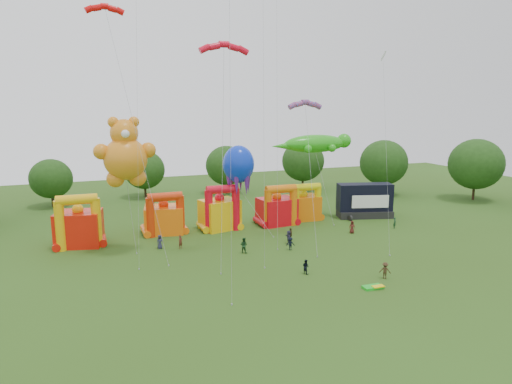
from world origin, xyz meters
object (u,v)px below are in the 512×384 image
object	(u,v)px
bouncy_castle_2	(220,212)
stage_trailer	(365,201)
teddy_bear_kite	(126,157)
gecko_kite	(318,159)
spectator_4	(291,234)
octopus_kite	(247,189)
spectator_0	(160,242)
bouncy_castle_0	(79,226)

from	to	relation	value
bouncy_castle_2	stage_trailer	bearing A→B (deg)	-2.67
teddy_bear_kite	bouncy_castle_2	bearing A→B (deg)	26.18
gecko_kite	spectator_4	bearing A→B (deg)	-135.02
teddy_bear_kite	gecko_kite	xyz separation A→B (m)	(28.54, 6.02, -2.16)
spectator_4	octopus_kite	bearing A→B (deg)	-110.95
octopus_kite	spectator_0	xyz separation A→B (m)	(-12.90, -4.00, -5.17)
gecko_kite	spectator_4	distance (m)	14.66
bouncy_castle_2	stage_trailer	size ratio (longest dim) A/B	0.73
gecko_kite	teddy_bear_kite	bearing A→B (deg)	-168.10
gecko_kite	octopus_kite	world-z (taller)	gecko_kite
bouncy_castle_0	teddy_bear_kite	distance (m)	11.88
bouncy_castle_2	gecko_kite	bearing A→B (deg)	-1.69
spectator_0	octopus_kite	bearing A→B (deg)	5.52
teddy_bear_kite	gecko_kite	bearing A→B (deg)	11.90
bouncy_castle_0	teddy_bear_kite	xyz separation A→B (m)	(5.70, -5.18, 9.05)
bouncy_castle_0	teddy_bear_kite	world-z (taller)	teddy_bear_kite
octopus_kite	spectator_4	distance (m)	9.27
teddy_bear_kite	spectator_0	world-z (taller)	teddy_bear_kite
octopus_kite	teddy_bear_kite	bearing A→B (deg)	-165.08
bouncy_castle_0	stage_trailer	distance (m)	42.33
bouncy_castle_2	octopus_kite	world-z (taller)	octopus_kite
gecko_kite	spectator_0	world-z (taller)	gecko_kite
gecko_kite	octopus_kite	distance (m)	12.64
bouncy_castle_0	gecko_kite	world-z (taller)	gecko_kite
teddy_bear_kite	spectator_4	distance (m)	22.96
bouncy_castle_2	spectator_0	size ratio (longest dim) A/B	3.78
teddy_bear_kite	spectator_4	xyz separation A→B (m)	(20.14, -2.38, -10.76)
gecko_kite	spectator_4	xyz separation A→B (m)	(-8.40, -8.40, -8.59)
octopus_kite	spectator_0	size ratio (longest dim) A/B	6.91
stage_trailer	spectator_0	size ratio (longest dim) A/B	5.15
spectator_0	spectator_4	xyz separation A→B (m)	(16.56, -2.77, 0.01)
bouncy_castle_0	teddy_bear_kite	bearing A→B (deg)	-42.25
bouncy_castle_2	gecko_kite	world-z (taller)	gecko_kite
bouncy_castle_2	gecko_kite	size ratio (longest dim) A/B	0.50
stage_trailer	octopus_kite	size ratio (longest dim) A/B	0.75
bouncy_castle_2	spectator_4	size ratio (longest dim) A/B	3.73
bouncy_castle_0	bouncy_castle_2	xyz separation A→B (m)	(18.87, 1.29, -0.08)
gecko_kite	spectator_0	distance (m)	27.00
spectator_0	spectator_4	world-z (taller)	spectator_4
bouncy_castle_2	gecko_kite	xyz separation A→B (m)	(15.38, -0.46, 6.96)
teddy_bear_kite	spectator_4	world-z (taller)	teddy_bear_kite
teddy_bear_kite	gecko_kite	distance (m)	29.25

